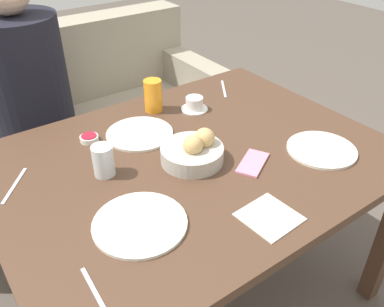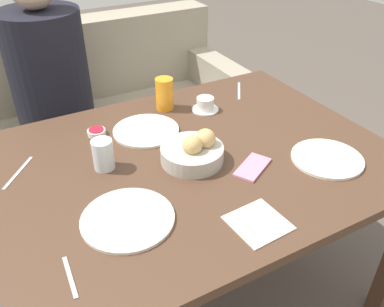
{
  "view_description": "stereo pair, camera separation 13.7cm",
  "coord_description": "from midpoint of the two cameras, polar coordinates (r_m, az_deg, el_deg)",
  "views": [
    {
      "loc": [
        -0.69,
        -0.95,
        1.53
      ],
      "look_at": [
        -0.02,
        -0.02,
        0.76
      ],
      "focal_mm": 38.0,
      "sensor_mm": 36.0,
      "label": 1
    },
    {
      "loc": [
        -0.57,
        -1.03,
        1.53
      ],
      "look_at": [
        -0.02,
        -0.02,
        0.76
      ],
      "focal_mm": 38.0,
      "sensor_mm": 36.0,
      "label": 2
    }
  ],
  "objects": [
    {
      "name": "ground_plane",
      "position": [
        1.92,
        -2.06,
        -18.72
      ],
      "size": [
        10.0,
        10.0,
        0.0
      ],
      "primitive_type": "plane",
      "color": "#564C44"
    },
    {
      "name": "dining_table",
      "position": [
        1.47,
        -2.56,
        -3.21
      ],
      "size": [
        1.35,
        1.03,
        0.73
      ],
      "color": "#4C3323",
      "rests_on": "ground_plane"
    },
    {
      "name": "couch",
      "position": [
        2.44,
        -18.69,
        2.32
      ],
      "size": [
        1.72,
        0.7,
        0.9
      ],
      "color": "#9E937F",
      "rests_on": "ground_plane"
    },
    {
      "name": "seated_person",
      "position": [
        2.18,
        -22.63,
        3.83
      ],
      "size": [
        0.37,
        0.49,
        1.26
      ],
      "color": "#23232D",
      "rests_on": "ground_plane"
    },
    {
      "name": "bread_basket",
      "position": [
        1.37,
        -2.66,
        0.18
      ],
      "size": [
        0.21,
        0.21,
        0.11
      ],
      "color": "#B2ADA3",
      "rests_on": "dining_table"
    },
    {
      "name": "plate_near_left",
      "position": [
        1.16,
        -10.75,
        -9.77
      ],
      "size": [
        0.27,
        0.27,
        0.01
      ],
      "color": "silver",
      "rests_on": "dining_table"
    },
    {
      "name": "plate_near_right",
      "position": [
        1.49,
        15.26,
        0.45
      ],
      "size": [
        0.24,
        0.24,
        0.01
      ],
      "color": "silver",
      "rests_on": "dining_table"
    },
    {
      "name": "plate_far_center",
      "position": [
        1.55,
        -9.89,
        2.7
      ],
      "size": [
        0.25,
        0.25,
        0.01
      ],
      "color": "silver",
      "rests_on": "dining_table"
    },
    {
      "name": "juice_glass",
      "position": [
        1.69,
        -7.82,
        7.99
      ],
      "size": [
        0.07,
        0.07,
        0.13
      ],
      "color": "orange",
      "rests_on": "dining_table"
    },
    {
      "name": "water_tumbler",
      "position": [
        1.34,
        -15.23,
        -1.07
      ],
      "size": [
        0.07,
        0.07,
        0.11
      ],
      "color": "silver",
      "rests_on": "dining_table"
    },
    {
      "name": "coffee_cup",
      "position": [
        1.7,
        -1.99,
        6.85
      ],
      "size": [
        0.11,
        0.11,
        0.06
      ],
      "color": "white",
      "rests_on": "dining_table"
    },
    {
      "name": "jam_bowl_berry",
      "position": [
        1.55,
        -16.71,
        1.99
      ],
      "size": [
        0.07,
        0.07,
        0.02
      ],
      "color": "white",
      "rests_on": "dining_table"
    },
    {
      "name": "fork_silver",
      "position": [
        1.9,
        2.39,
        9.02
      ],
      "size": [
        0.11,
        0.16,
        0.0
      ],
      "color": "#B7B7BC",
      "rests_on": "dining_table"
    },
    {
      "name": "knife_silver",
      "position": [
        1.42,
        -26.25,
        -4.13
      ],
      "size": [
        0.12,
        0.15,
        0.0
      ],
      "color": "#B7B7BC",
      "rests_on": "dining_table"
    },
    {
      "name": "spoon_coffee",
      "position": [
        1.05,
        -17.64,
        -17.69
      ],
      "size": [
        0.02,
        0.14,
        0.0
      ],
      "color": "#B7B7BC",
      "rests_on": "dining_table"
    },
    {
      "name": "napkin",
      "position": [
        1.18,
        7.52,
        -8.93
      ],
      "size": [
        0.16,
        0.16,
        0.0
      ],
      "color": "silver",
      "rests_on": "dining_table"
    },
    {
      "name": "cell_phone",
      "position": [
        1.38,
        5.72,
        -1.42
      ],
      "size": [
        0.17,
        0.14,
        0.01
      ],
      "color": "pink",
      "rests_on": "dining_table"
    }
  ]
}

